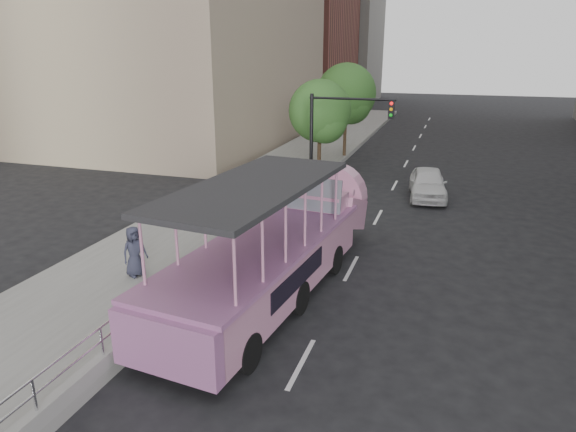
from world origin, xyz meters
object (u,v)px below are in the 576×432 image
Objects in this scene: pedestrian_far at (134,251)px; traffic_signal at (335,129)px; street_tree_near at (321,114)px; street_tree_far at (347,96)px; car at (428,183)px; parking_sign at (235,219)px; duck_boat at (279,246)px.

traffic_signal is at bearing 11.35° from pedestrian_far.
street_tree_near is 0.89× the size of street_tree_far.
traffic_signal is (3.67, 11.89, 2.37)m from pedestrian_far.
street_tree_far is (2.27, 21.32, 3.18)m from pedestrian_far.
car is 1.61× the size of parking_sign.
pedestrian_far is 12.67m from traffic_signal.
street_tree_far is (0.20, 6.00, 0.49)m from street_tree_near.
street_tree_near is at bearing 114.98° from traffic_signal.
street_tree_far reaches higher than street_tree_near.
car is (3.78, 12.25, -0.65)m from duck_boat.
traffic_signal reaches higher than car.
car is 0.69× the size of street_tree_far.
street_tree_far reaches higher than traffic_signal.
street_tree_near reaches higher than traffic_signal.
pedestrian_far is 3.48m from parking_sign.
street_tree_near reaches higher than pedestrian_far.
street_tree_far is (-2.19, 20.12, 2.90)m from duck_boat.
pedestrian_far is 0.60× the size of parking_sign.
duck_boat is 4.23× the size of parking_sign.
car is 12.52m from parking_sign.
street_tree_near is at bearing 91.71° from parking_sign.
duck_boat is 4.63m from pedestrian_far.
traffic_signal reaches higher than pedestrian_far.
car is 0.85× the size of traffic_signal.
street_tree_near is at bearing 99.63° from duck_boat.
pedestrian_far reaches higher than car.
street_tree_far reaches higher than duck_boat.
duck_boat is 20.44m from street_tree_far.
car is at bearing -16.84° from street_tree_near.
traffic_signal reaches higher than parking_sign.
parking_sign is 0.43× the size of street_tree_far.
parking_sign is at bearing -97.27° from traffic_signal.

